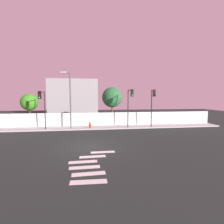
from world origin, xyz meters
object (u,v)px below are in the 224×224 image
at_px(traffic_light_left, 130,100).
at_px(roadside_tree_leftmost, 29,102).
at_px(traffic_light_center, 42,102).
at_px(roadside_tree_midleft, 112,97).
at_px(fire_hydrant, 90,125).
at_px(traffic_light_right, 153,100).
at_px(street_lamp_curbside, 69,96).

distance_m(traffic_light_left, roadside_tree_leftmost, 13.71).
distance_m(traffic_light_left, traffic_light_center, 10.66).
xyz_separation_m(traffic_light_left, roadside_tree_midleft, (-1.84, 3.48, 0.33)).
bearing_deg(fire_hydrant, traffic_light_center, -173.31).
distance_m(traffic_light_left, fire_hydrant, 6.04).
distance_m(roadside_tree_leftmost, roadside_tree_midleft, 11.44).
relative_size(traffic_light_center, fire_hydrant, 6.16).
xyz_separation_m(traffic_light_left, roadside_tree_leftmost, (-13.26, 3.48, -0.33)).
height_order(traffic_light_right, roadside_tree_leftmost, traffic_light_right).
distance_m(traffic_light_right, roadside_tree_midleft, 5.91).
bearing_deg(traffic_light_left, roadside_tree_leftmost, 165.30).
xyz_separation_m(traffic_light_center, roadside_tree_midleft, (8.82, 3.40, 0.53)).
distance_m(traffic_light_center, roadside_tree_leftmost, 4.28).
height_order(traffic_light_left, traffic_light_center, traffic_light_left).
relative_size(street_lamp_curbside, roadside_tree_leftmost, 1.51).
distance_m(fire_hydrant, roadside_tree_leftmost, 9.09).
bearing_deg(traffic_light_left, traffic_light_right, 4.92).
bearing_deg(roadside_tree_leftmost, fire_hydrant, -18.51).
bearing_deg(roadside_tree_leftmost, street_lamp_curbside, -26.28).
bearing_deg(traffic_light_right, fire_hydrant, 176.72).
height_order(traffic_light_left, traffic_light_right, traffic_light_right).
height_order(street_lamp_curbside, roadside_tree_leftmost, street_lamp_curbside).
bearing_deg(traffic_light_center, traffic_light_right, 0.77).
height_order(traffic_light_left, street_lamp_curbside, street_lamp_curbside).
bearing_deg(traffic_light_right, traffic_light_center, -179.23).
bearing_deg(traffic_light_center, roadside_tree_leftmost, 127.45).
height_order(traffic_light_left, roadside_tree_midleft, roadside_tree_midleft).
bearing_deg(traffic_light_left, fire_hydrant, 171.73).
bearing_deg(street_lamp_curbside, traffic_light_center, -169.52).
bearing_deg(roadside_tree_leftmost, traffic_light_center, -52.55).
bearing_deg(traffic_light_left, traffic_light_center, 179.56).
height_order(traffic_light_left, roadside_tree_leftmost, traffic_light_left).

